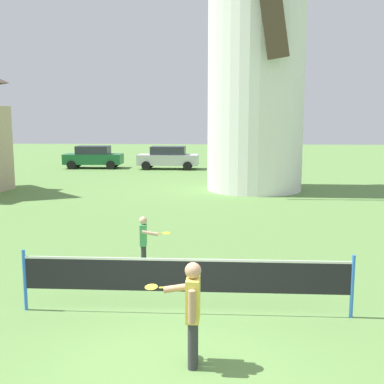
{
  "coord_description": "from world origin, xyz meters",
  "views": [
    {
      "loc": [
        0.54,
        -6.18,
        3.35
      ],
      "look_at": [
        -0.03,
        3.68,
        1.85
      ],
      "focal_mm": 44.36,
      "sensor_mm": 36.0,
      "label": 1
    }
  ],
  "objects": [
    {
      "name": "player_far",
      "position": [
        -1.14,
        4.15,
        0.68
      ],
      "size": [
        0.73,
        0.45,
        1.21
      ],
      "color": "#333338",
      "rests_on": "ground_plane"
    },
    {
      "name": "player_near",
      "position": [
        0.18,
        -0.1,
        0.83
      ],
      "size": [
        0.8,
        0.58,
        1.48
      ],
      "color": "#333338",
      "rests_on": "ground_plane"
    },
    {
      "name": "ground_plane",
      "position": [
        0.0,
        0.0,
        0.0
      ],
      "size": [
        120.0,
        120.0,
        0.0
      ],
      "primitive_type": "plane",
      "color": "#5B8442"
    },
    {
      "name": "parked_car_silver",
      "position": [
        -2.99,
        26.2,
        0.81
      ],
      "size": [
        4.15,
        1.93,
        1.56
      ],
      "color": "silver",
      "rests_on": "ground_plane"
    },
    {
      "name": "tennis_net",
      "position": [
        -0.03,
        1.68,
        0.69
      ],
      "size": [
        5.75,
        0.06,
        1.1
      ],
      "color": "blue",
      "rests_on": "ground_plane"
    },
    {
      "name": "parked_car_green",
      "position": [
        -8.28,
        26.52,
        0.81
      ],
      "size": [
        4.05,
        2.0,
        1.56
      ],
      "color": "#1E6638",
      "rests_on": "ground_plane"
    },
    {
      "name": "windmill",
      "position": [
        2.21,
        16.71,
        7.05
      ],
      "size": [
        9.13,
        5.23,
        14.92
      ],
      "color": "white",
      "rests_on": "ground_plane"
    }
  ]
}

